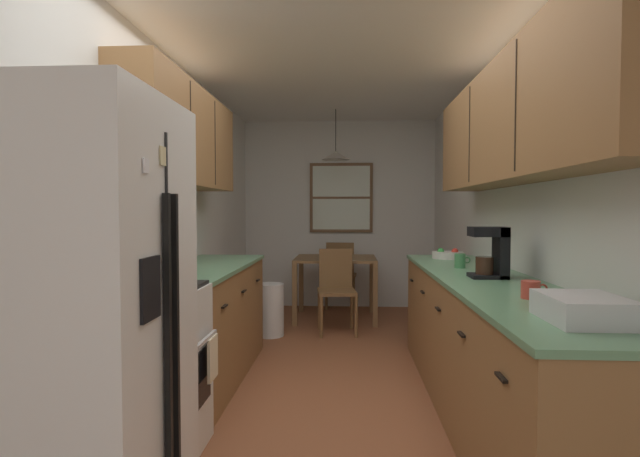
# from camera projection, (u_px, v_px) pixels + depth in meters

# --- Properties ---
(ground_plane) EXTENTS (12.00, 12.00, 0.00)m
(ground_plane) POSITION_uv_depth(u_px,v_px,m) (334.00, 368.00, 4.02)
(ground_plane) COLOR brown
(wall_left) EXTENTS (0.10, 9.00, 2.55)m
(wall_left) POSITION_uv_depth(u_px,v_px,m) (175.00, 216.00, 4.05)
(wall_left) COLOR silver
(wall_left) RESTS_ON ground
(wall_right) EXTENTS (0.10, 9.00, 2.55)m
(wall_right) POSITION_uv_depth(u_px,v_px,m) (499.00, 217.00, 3.89)
(wall_right) COLOR silver
(wall_right) RESTS_ON ground
(wall_back) EXTENTS (4.40, 0.10, 2.55)m
(wall_back) POSITION_uv_depth(u_px,v_px,m) (339.00, 214.00, 6.61)
(wall_back) COLOR silver
(wall_back) RESTS_ON ground
(ceiling_slab) EXTENTS (4.40, 9.00, 0.08)m
(ceiling_slab) POSITION_uv_depth(u_px,v_px,m) (334.00, 57.00, 3.92)
(ceiling_slab) COLOR white
(refrigerator) EXTENTS (0.76, 0.74, 1.76)m
(refrigerator) POSITION_uv_depth(u_px,v_px,m) (75.00, 326.00, 1.84)
(refrigerator) COLOR white
(refrigerator) RESTS_ON ground
(stove_range) EXTENTS (0.66, 0.59, 1.10)m
(stove_range) POSITION_uv_depth(u_px,v_px,m) (139.00, 371.00, 2.54)
(stove_range) COLOR white
(stove_range) RESTS_ON ground
(microwave_over_range) EXTENTS (0.39, 0.63, 0.31)m
(microwave_over_range) POSITION_uv_depth(u_px,v_px,m) (115.00, 150.00, 2.51)
(microwave_over_range) COLOR white
(counter_left) EXTENTS (0.64, 1.78, 0.90)m
(counter_left) POSITION_uv_depth(u_px,v_px,m) (205.00, 322.00, 3.73)
(counter_left) COLOR olive
(counter_left) RESTS_ON ground
(upper_cabinets_left) EXTENTS (0.33, 1.86, 0.75)m
(upper_cabinets_left) POSITION_uv_depth(u_px,v_px,m) (183.00, 137.00, 3.64)
(upper_cabinets_left) COLOR olive
(counter_right) EXTENTS (0.64, 3.15, 0.90)m
(counter_right) POSITION_uv_depth(u_px,v_px,m) (487.00, 348.00, 3.03)
(counter_right) COLOR olive
(counter_right) RESTS_ON ground
(upper_cabinets_right) EXTENTS (0.33, 2.83, 0.73)m
(upper_cabinets_right) POSITION_uv_depth(u_px,v_px,m) (516.00, 122.00, 2.92)
(upper_cabinets_right) COLOR olive
(dining_table) EXTENTS (0.98, 0.83, 0.75)m
(dining_table) POSITION_uv_depth(u_px,v_px,m) (336.00, 267.00, 5.83)
(dining_table) COLOR brown
(dining_table) RESTS_ON ground
(dining_chair_near) EXTENTS (0.44, 0.44, 0.90)m
(dining_chair_near) POSITION_uv_depth(u_px,v_px,m) (337.00, 286.00, 5.21)
(dining_chair_near) COLOR brown
(dining_chair_near) RESTS_ON ground
(dining_chair_far) EXTENTS (0.43, 0.43, 0.90)m
(dining_chair_far) POSITION_uv_depth(u_px,v_px,m) (341.00, 272.00, 6.45)
(dining_chair_far) COLOR brown
(dining_chair_far) RESTS_ON ground
(pendant_light) EXTENTS (0.34, 0.34, 0.61)m
(pendant_light) POSITION_uv_depth(u_px,v_px,m) (336.00, 155.00, 5.78)
(pendant_light) COLOR black
(back_window) EXTENTS (0.86, 0.05, 0.95)m
(back_window) POSITION_uv_depth(u_px,v_px,m) (341.00, 198.00, 6.53)
(back_window) COLOR brown
(trash_bin) EXTENTS (0.29, 0.29, 0.55)m
(trash_bin) POSITION_uv_depth(u_px,v_px,m) (270.00, 310.00, 5.05)
(trash_bin) COLOR white
(trash_bin) RESTS_ON ground
(storage_canister) EXTENTS (0.13, 0.13, 0.21)m
(storage_canister) POSITION_uv_depth(u_px,v_px,m) (176.00, 260.00, 3.10)
(storage_canister) COLOR #265999
(storage_canister) RESTS_ON counter_left
(dish_towel) EXTENTS (0.02, 0.16, 0.24)m
(dish_towel) POSITION_uv_depth(u_px,v_px,m) (213.00, 358.00, 2.67)
(dish_towel) COLOR beige
(coffee_maker) EXTENTS (0.22, 0.18, 0.32)m
(coffee_maker) POSITION_uv_depth(u_px,v_px,m) (493.00, 251.00, 3.01)
(coffee_maker) COLOR black
(coffee_maker) RESTS_ON counter_right
(mug_by_coffeemaker) EXTENTS (0.13, 0.09, 0.09)m
(mug_by_coffeemaker) POSITION_uv_depth(u_px,v_px,m) (531.00, 290.00, 2.31)
(mug_by_coffeemaker) COLOR #BF3F33
(mug_by_coffeemaker) RESTS_ON counter_right
(mug_spare) EXTENTS (0.12, 0.08, 0.11)m
(mug_spare) POSITION_uv_depth(u_px,v_px,m) (460.00, 261.00, 3.54)
(mug_spare) COLOR #3F7F4C
(mug_spare) RESTS_ON counter_right
(fruit_bowl) EXTENTS (0.27, 0.27, 0.09)m
(fruit_bowl) POSITION_uv_depth(u_px,v_px,m) (448.00, 255.00, 4.23)
(fruit_bowl) COLOR silver
(fruit_bowl) RESTS_ON counter_right
(dish_rack) EXTENTS (0.28, 0.34, 0.10)m
(dish_rack) POSITION_uv_depth(u_px,v_px,m) (583.00, 309.00, 1.82)
(dish_rack) COLOR silver
(dish_rack) RESTS_ON counter_right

